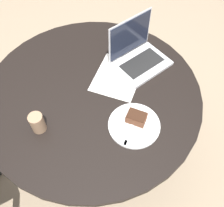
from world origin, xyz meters
TOP-DOWN VIEW (x-y plane):
  - ground_plane at (0.00, 0.00)m, footprint 12.00×12.00m
  - dining_table at (0.00, 0.00)m, footprint 1.17×1.17m
  - paper_document at (-0.10, 0.15)m, footprint 0.37×0.34m
  - plate at (0.22, 0.20)m, footprint 0.25×0.25m
  - cake_slice at (0.20, 0.21)m, footprint 0.10×0.11m
  - fork at (0.27, 0.17)m, footprint 0.16×0.09m
  - coffee_glass at (0.21, -0.26)m, footprint 0.07×0.07m
  - laptop at (-0.20, 0.27)m, footprint 0.35×0.37m

SIDE VIEW (x-z plane):
  - ground_plane at x=0.00m, z-range 0.00..0.00m
  - dining_table at x=0.00m, z-range 0.25..0.99m
  - paper_document at x=-0.10m, z-range 0.73..0.74m
  - plate at x=0.22m, z-range 0.73..0.75m
  - fork at x=0.27m, z-range 0.75..0.75m
  - cake_slice at x=0.20m, z-range 0.75..0.79m
  - laptop at x=-0.20m, z-range 0.65..0.91m
  - coffee_glass at x=0.21m, z-range 0.73..0.84m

